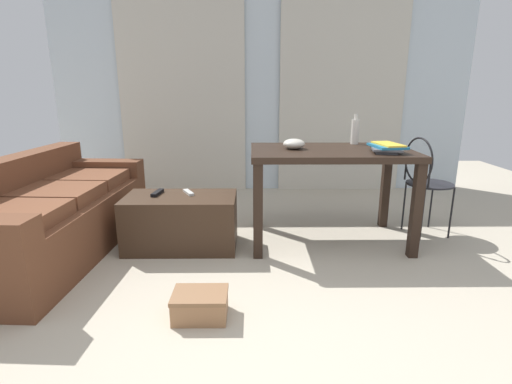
# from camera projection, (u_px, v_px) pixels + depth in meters

# --- Properties ---
(ground_plane) EXTENTS (7.94, 7.94, 0.00)m
(ground_plane) POSITION_uv_depth(u_px,v_px,m) (268.00, 251.00, 3.09)
(ground_plane) COLOR #B2A893
(wall_back) EXTENTS (5.05, 0.10, 2.66)m
(wall_back) POSITION_uv_depth(u_px,v_px,m) (262.00, 82.00, 4.73)
(wall_back) COLOR silver
(wall_back) RESTS_ON ground
(curtains) EXTENTS (3.45, 0.03, 2.34)m
(curtains) POSITION_uv_depth(u_px,v_px,m) (262.00, 96.00, 4.69)
(curtains) COLOR beige
(curtains) RESTS_ON ground
(couch) EXTENTS (0.92, 1.99, 0.74)m
(couch) POSITION_uv_depth(u_px,v_px,m) (48.00, 216.00, 2.99)
(couch) COLOR brown
(couch) RESTS_ON ground
(coffee_table) EXTENTS (0.88, 0.48, 0.43)m
(coffee_table) POSITION_uv_depth(u_px,v_px,m) (181.00, 222.00, 3.12)
(coffee_table) COLOR #382619
(coffee_table) RESTS_ON ground
(craft_table) EXTENTS (1.28, 0.80, 0.78)m
(craft_table) POSITION_uv_depth(u_px,v_px,m) (330.00, 163.00, 3.14)
(craft_table) COLOR black
(craft_table) RESTS_ON ground
(wire_chair) EXTENTS (0.39, 0.42, 0.86)m
(wire_chair) POSITION_uv_depth(u_px,v_px,m) (424.00, 175.00, 3.31)
(wire_chair) COLOR black
(wire_chair) RESTS_ON ground
(bottle_near) EXTENTS (0.07, 0.07, 0.26)m
(bottle_near) POSITION_uv_depth(u_px,v_px,m) (355.00, 131.00, 3.38)
(bottle_near) COLOR beige
(bottle_near) RESTS_ON craft_table
(bowl) EXTENTS (0.17, 0.17, 0.08)m
(bowl) POSITION_uv_depth(u_px,v_px,m) (294.00, 144.00, 3.11)
(bowl) COLOR beige
(bowl) RESTS_ON craft_table
(book_stack) EXTENTS (0.27, 0.33, 0.07)m
(book_stack) POSITION_uv_depth(u_px,v_px,m) (387.00, 148.00, 2.94)
(book_stack) COLOR #4C4C51
(book_stack) RESTS_ON craft_table
(tv_remote_primary) EXTENTS (0.11, 0.17, 0.02)m
(tv_remote_primary) POSITION_uv_depth(u_px,v_px,m) (188.00, 192.00, 3.13)
(tv_remote_primary) COLOR #B7B7B2
(tv_remote_primary) RESTS_ON coffee_table
(tv_remote_secondary) EXTENTS (0.07, 0.19, 0.03)m
(tv_remote_secondary) POSITION_uv_depth(u_px,v_px,m) (157.00, 193.00, 3.11)
(tv_remote_secondary) COLOR black
(tv_remote_secondary) RESTS_ON coffee_table
(shoebox) EXTENTS (0.31, 0.23, 0.15)m
(shoebox) POSITION_uv_depth(u_px,v_px,m) (200.00, 305.00, 2.17)
(shoebox) COLOR #996B47
(shoebox) RESTS_ON ground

